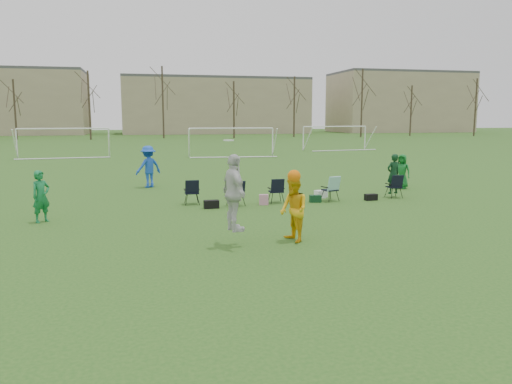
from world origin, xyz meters
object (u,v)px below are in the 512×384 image
object	(u,v)px
center_contest	(263,200)
fielder_green_near	(41,196)
goal_left	(64,134)
goal_right	(335,131)
goal_mid	(231,134)
fielder_blue	(148,167)
fielder_green_far	(402,171)

from	to	relation	value
center_contest	fielder_green_near	bearing A→B (deg)	145.47
goal_left	goal_right	bearing A→B (deg)	3.75
goal_mid	fielder_green_near	bearing A→B (deg)	-108.70
center_contest	goal_right	distance (m)	39.88
fielder_blue	goal_right	size ratio (longest dim) A/B	0.27
fielder_blue	center_contest	distance (m)	12.10
fielder_blue	center_contest	world-z (taller)	center_contest
fielder_blue	goal_mid	xyz separation A→B (m)	(7.37, 18.47, 0.92)
goal_left	goal_right	size ratio (longest dim) A/B	1.01
fielder_blue	goal_left	xyz separation A→B (m)	(-6.63, 20.47, 0.92)
fielder_blue	goal_mid	size ratio (longest dim) A/B	0.27
center_contest	goal_right	xyz separation A→B (m)	(16.60, 36.25, 0.75)
goal_left	goal_mid	bearing A→B (deg)	-13.13
fielder_blue	goal_right	distance (m)	31.22
center_contest	goal_right	size ratio (longest dim) A/B	0.38
fielder_blue	goal_mid	world-z (taller)	goal_mid
fielder_green_near	fielder_green_far	world-z (taller)	fielder_green_near
center_contest	fielder_blue	bearing A→B (deg)	103.20
fielder_green_near	goal_mid	bearing A→B (deg)	24.84
goal_left	goal_right	xyz separation A→B (m)	(26.00, 4.00, 0.00)
fielder_green_near	goal_mid	distance (m)	28.15
fielder_green_far	goal_left	distance (m)	29.85
fielder_blue	fielder_green_near	bearing A→B (deg)	35.46
fielder_green_near	goal_right	size ratio (longest dim) A/B	0.23
fielder_green_near	fielder_green_far	size ratio (longest dim) A/B	1.03
center_contest	goal_mid	xyz separation A→B (m)	(4.60, 30.25, 0.75)
fielder_green_near	center_contest	bearing A→B (deg)	-77.00
goal_left	goal_mid	distance (m)	14.14
goal_mid	fielder_blue	bearing A→B (deg)	-107.74
fielder_green_far	goal_mid	bearing A→B (deg)	148.02
fielder_blue	goal_left	size ratio (longest dim) A/B	0.27
fielder_blue	goal_left	world-z (taller)	goal_left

